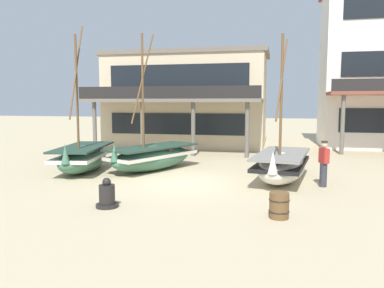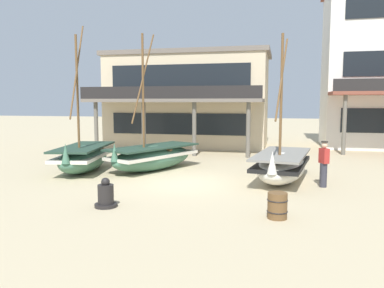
# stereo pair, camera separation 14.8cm
# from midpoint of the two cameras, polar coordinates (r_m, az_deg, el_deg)

# --- Properties ---
(ground_plane) EXTENTS (120.00, 120.00, 0.00)m
(ground_plane) POSITION_cam_midpoint_polar(r_m,az_deg,el_deg) (14.67, -0.61, -5.86)
(ground_plane) COLOR tan
(fishing_boat_near_left) EXTENTS (3.49, 4.91, 6.05)m
(fishing_boat_near_left) POSITION_cam_midpoint_polar(r_m,az_deg,el_deg) (17.42, -5.61, -1.88)
(fishing_boat_near_left) COLOR #427056
(fishing_boat_near_left) RESTS_ON ground
(fishing_boat_centre_large) EXTENTS (2.39, 4.67, 5.57)m
(fishing_boat_centre_large) POSITION_cam_midpoint_polar(r_m,az_deg,el_deg) (15.31, 13.49, -3.15)
(fishing_boat_centre_large) COLOR silver
(fishing_boat_centre_large) RESTS_ON ground
(fishing_boat_far_right) EXTENTS (2.44, 4.57, 6.42)m
(fishing_boat_far_right) POSITION_cam_midpoint_polar(r_m,az_deg,el_deg) (17.67, -15.62, -1.90)
(fishing_boat_far_right) COLOR #427056
(fishing_boat_far_right) RESTS_ON ground
(fisherman_by_hull) EXTENTS (0.37, 0.42, 1.68)m
(fisherman_by_hull) POSITION_cam_midpoint_polar(r_m,az_deg,el_deg) (14.70, 19.32, -2.89)
(fisherman_by_hull) COLOR #33333D
(fisherman_by_hull) RESTS_ON ground
(capstan_winch) EXTENTS (0.67, 0.67, 0.88)m
(capstan_winch) POSITION_cam_midpoint_polar(r_m,az_deg,el_deg) (11.64, -12.38, -7.54)
(capstan_winch) COLOR black
(capstan_winch) RESTS_ON ground
(wooden_barrel) EXTENTS (0.56, 0.56, 0.70)m
(wooden_barrel) POSITION_cam_midpoint_polar(r_m,az_deg,el_deg) (10.54, 13.01, -8.94)
(wooden_barrel) COLOR brown
(wooden_barrel) RESTS_ON ground
(harbor_building_main) EXTENTS (11.15, 7.99, 6.45)m
(harbor_building_main) POSITION_cam_midpoint_polar(r_m,az_deg,el_deg) (26.83, -0.39, 6.61)
(harbor_building_main) COLOR beige
(harbor_building_main) RESTS_ON ground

